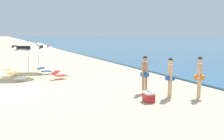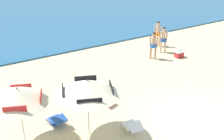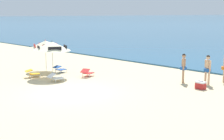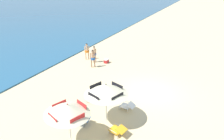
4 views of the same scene
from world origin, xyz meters
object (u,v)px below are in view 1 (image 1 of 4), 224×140
Objects in this scene: beach_umbrella_striped_second at (38,46)px; lounge_chair_under_umbrella at (17,77)px; beach_umbrella_striped_main at (28,46)px; person_standing_beside at (170,75)px; lounge_chair_spare_folded at (59,75)px; person_standing_near_shore at (145,72)px; lounge_chair_beside_umbrella at (45,70)px; lounge_chair_facing_sea at (12,72)px; cooler_box at (149,97)px; person_wading_in at (200,74)px.

lounge_chair_under_umbrella is at bearing -24.51° from beach_umbrella_striped_second.
beach_umbrella_striped_main is 9.27m from person_standing_beside.
lounge_chair_spare_folded is 5.90m from person_standing_near_shore.
lounge_chair_beside_umbrella is (1.30, 0.21, -1.56)m from beach_umbrella_striped_second.
lounge_chair_facing_sea is at bearing -89.01° from lounge_chair_beside_umbrella.
lounge_chair_spare_folded is at bearing 11.28° from beach_umbrella_striped_second.
lounge_chair_spare_folded reaches higher than lounge_chair_beside_umbrella.
lounge_chair_spare_folded is at bearing -152.47° from person_standing_beside.
person_standing_beside is (1.22, 0.50, -0.00)m from person_standing_near_shore.
person_standing_near_shore reaches higher than lounge_chair_facing_sea.
person_wading_in is at bearing 85.50° from cooler_box.
lounge_chair_spare_folded is at bearing 47.05° from beach_umbrella_striped_main.
person_wading_in reaches higher than lounge_chair_facing_sea.
person_standing_beside reaches higher than lounge_chair_under_umbrella.
beach_umbrella_striped_second is 2.92× the size of lounge_chair_under_umbrella.
beach_umbrella_striped_main reaches higher than beach_umbrella_striped_second.
person_standing_beside is at bearing 104.12° from cooler_box.
beach_umbrella_striped_main is 3.29× the size of lounge_chair_facing_sea.
beach_umbrella_striped_main reaches higher than lounge_chair_facing_sea.
lounge_chair_facing_sea is at bearing -144.00° from person_standing_near_shore.
beach_umbrella_striped_second reaches higher than cooler_box.
person_standing_near_shore reaches higher than cooler_box.
lounge_chair_spare_folded is 7.21m from person_standing_beside.
person_wading_in is at bearing 35.85° from beach_umbrella_striped_main.
lounge_chair_facing_sea is at bearing -131.32° from lounge_chair_spare_folded.
cooler_box is (6.71, 4.46, -0.07)m from lounge_chair_under_umbrella.
lounge_chair_beside_umbrella is 8.15m from person_standing_near_shore.
person_wading_in is (6.89, 6.74, 0.71)m from lounge_chair_under_umbrella.
lounge_chair_under_umbrella is 0.58× the size of person_standing_near_shore.
cooler_box is at bearing -94.50° from person_wading_in.
beach_umbrella_striped_main is at bearing -148.02° from person_standing_beside.
cooler_box is at bearing -23.80° from person_standing_near_shore.
lounge_chair_under_umbrella reaches higher than lounge_chair_spare_folded.
lounge_chair_facing_sea is at bearing -145.73° from person_standing_beside.
beach_umbrella_striped_main is 7.98m from person_standing_near_shore.
beach_umbrella_striped_main is 10.27m from person_wading_in.
person_standing_near_shore is 2.34m from person_wading_in.
person_standing_beside is at bearing 22.26° from person_standing_near_shore.
person_wading_in is at bearing 43.52° from person_standing_near_shore.
beach_umbrella_striped_main reaches higher than person_standing_beside.
lounge_chair_under_umbrella is (3.51, -1.60, -1.57)m from beach_umbrella_striped_second.
lounge_chair_spare_folded is (2.27, 0.50, -0.01)m from lounge_chair_beside_umbrella.
person_standing_beside is (6.42, 5.63, 0.68)m from lounge_chair_under_umbrella.
person_wading_in reaches higher than lounge_chair_spare_folded.
lounge_chair_beside_umbrella is 2.32m from lounge_chair_spare_folded.
person_standing_near_shore is 0.97× the size of person_wading_in.
cooler_box is at bearing 15.63° from beach_umbrella_striped_second.
person_wading_in is at bearing 28.44° from lounge_chair_beside_umbrella.
beach_umbrella_striped_second reaches higher than person_standing_near_shore.
person_standing_near_shore is at bearing 156.20° from cooler_box.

